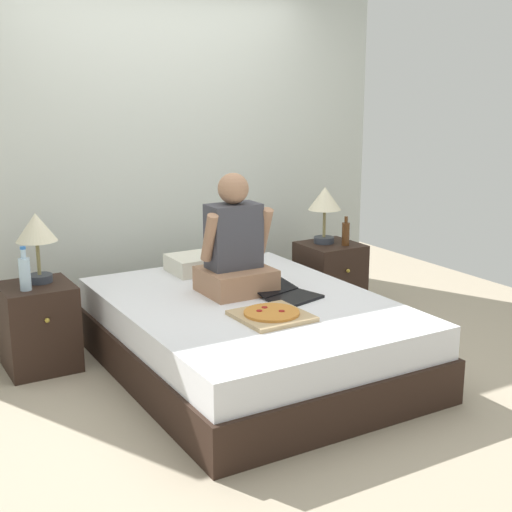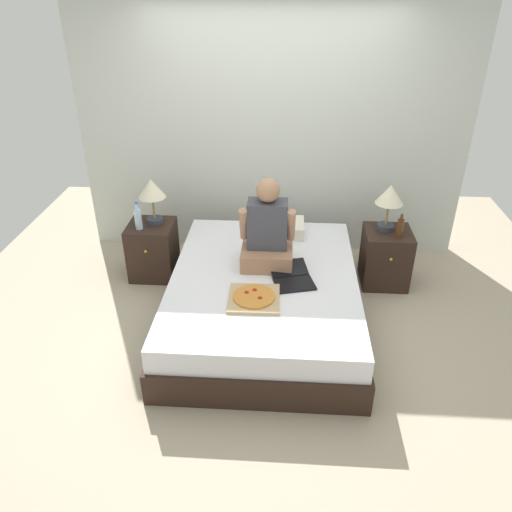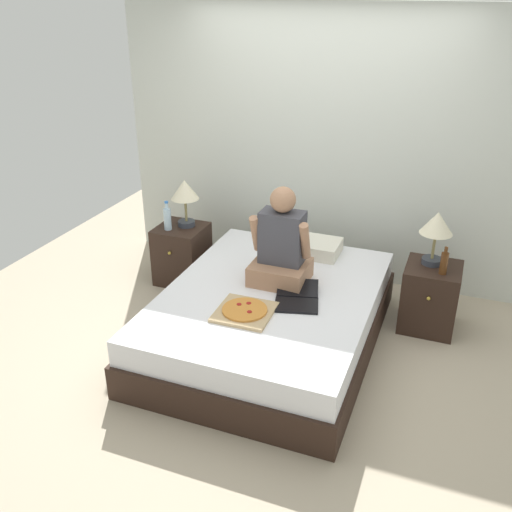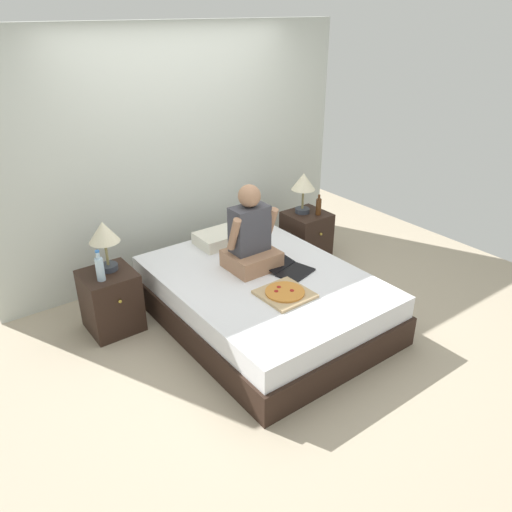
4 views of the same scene
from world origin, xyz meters
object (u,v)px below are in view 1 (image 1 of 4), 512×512
Objects in this scene: beer_bottle at (346,233)px; pizza_box at (272,315)px; lamp_on_left_nightstand at (36,232)px; person_seated at (235,249)px; nightstand_right at (330,278)px; bed at (249,335)px; nightstand_left at (39,327)px; laptop at (287,294)px; lamp_on_right_nightstand at (325,202)px; water_bottle at (25,273)px.

pizza_box is (-1.28, -0.98, -0.17)m from beer_bottle.
lamp_on_left_nightstand is 0.58× the size of person_seated.
person_seated is (-1.14, -0.50, 0.48)m from nightstand_right.
nightstand_right is (1.15, 0.71, 0.05)m from bed.
lamp_on_left_nightstand is 0.81× the size of nightstand_right.
nightstand_right is at bearing 23.67° from person_seated.
bed is at bearing -31.56° from nightstand_left.
laptop is (0.22, -0.28, -0.27)m from person_seated.
laptop is (-0.88, -0.83, -0.40)m from lamp_on_right_nightstand.
beer_bottle is at bearing 18.27° from person_seated.
nightstand_left is 1.35m from person_seated.
nightstand_right is (2.26, -0.05, -0.61)m from lamp_on_left_nightstand.
beer_bottle is (2.33, -0.15, -0.23)m from lamp_on_left_nightstand.
lamp_on_right_nightstand is 1.24m from person_seated.
bed is at bearing -148.44° from nightstand_right.
lamp_on_right_nightstand is at bearing 26.35° from person_seated.
nightstand_left is 2.30m from nightstand_right.
bed is 0.36m from laptop.
water_bottle is 0.61× the size of lamp_on_right_nightstand.
lamp_on_left_nightstand is at bearing 154.02° from person_seated.
person_seated is at bearing -23.15° from nightstand_left.
person_seated is at bearing 82.61° from pizza_box.
pizza_box is (-0.08, -0.58, -0.27)m from person_seated.
nightstand_left is 1.24× the size of lamp_on_left_nightstand.
laptop is 0.42m from pizza_box.
water_bottle is (-1.23, 0.62, 0.44)m from bed.
pizza_box is at bearing -138.31° from nightstand_right.
water_bottle is at bearing 153.37° from bed.
nightstand_right is at bearing 31.56° from bed.
water_bottle is 0.57× the size of laptop.
pizza_box is at bearing -135.17° from laptop.
nightstand_left is 2.35m from lamp_on_right_nightstand.
beer_bottle reaches higher than bed.
lamp_on_left_nightstand reaches higher than nightstand_left.
laptop is at bearing -29.35° from nightstand_left.
beer_bottle reaches higher than nightstand_right.
lamp_on_right_nightstand is at bearing 3.40° from water_bottle.
nightstand_left is at bearing 48.35° from water_bottle.
nightstand_left is 1.16× the size of laptop.
nightstand_left is 2.43× the size of beer_bottle.
laptop is (1.47, -0.69, -0.18)m from water_bottle.
beer_bottle is (1.22, 0.61, 0.42)m from bed.
beer_bottle is at bearing -0.23° from water_bottle.
laptop is (-0.91, -0.78, 0.21)m from nightstand_right.
lamp_on_right_nightstand is at bearing 43.31° from laptop.
beer_bottle is at bearing 37.39° from pizza_box.
nightstand_right is 1.22m from laptop.
beer_bottle is 1.28m from person_seated.
person_seated is (1.25, -0.41, 0.08)m from water_bottle.
nightstand_right is at bearing 2.16° from water_bottle.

